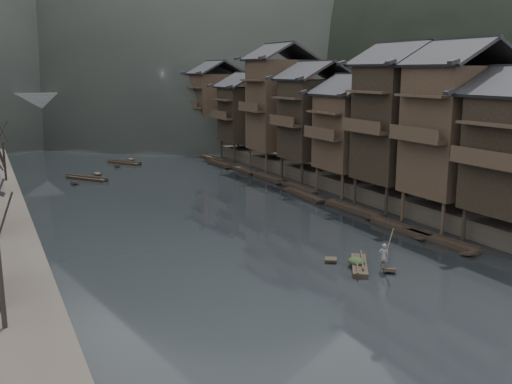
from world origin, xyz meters
TOP-DOWN VIEW (x-y plane):
  - water at (0.00, 0.00)m, footprint 300.00×300.00m
  - right_bank at (35.00, 40.00)m, footprint 40.00×200.00m
  - stilt_houses at (17.28, 19.10)m, footprint 9.00×67.60m
  - moored_sampans at (12.06, 20.64)m, footprint 2.93×60.62m
  - midriver_boats at (-2.38, 52.16)m, footprint 13.14×43.27m
  - stone_bridge at (-0.00, 72.00)m, footprint 40.00×6.00m
  - hero_sampan at (3.59, -7.06)m, footprint 3.20×4.25m
  - cargo_heap at (3.48, -6.88)m, footprint 1.01×1.32m
  - boatman at (4.49, -8.39)m, footprint 0.74×0.71m
  - bamboo_pole at (4.69, -8.39)m, footprint 0.84×2.09m

SIDE VIEW (x-z plane):
  - water at x=0.00m, z-range 0.00..0.00m
  - moored_sampans at x=12.06m, z-range -0.03..0.44m
  - hero_sampan at x=3.59m, z-range -0.01..0.42m
  - midriver_boats at x=-2.38m, z-range -0.02..0.43m
  - cargo_heap at x=3.48m, z-range 0.43..1.04m
  - right_bank at x=35.00m, z-range 0.00..1.80m
  - boatman at x=4.49m, z-range 0.43..2.14m
  - bamboo_pole at x=4.69m, z-range 2.14..5.90m
  - stone_bridge at x=0.00m, z-range 0.61..9.61m
  - stilt_houses at x=17.28m, z-range 0.78..17.26m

